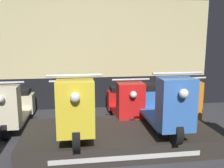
% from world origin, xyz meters
% --- Properties ---
extents(shop_wall_back, '(8.89, 0.09, 3.20)m').
position_xyz_m(shop_wall_back, '(0.00, 3.47, 1.60)').
color(shop_wall_back, black).
rests_on(shop_wall_back, ground_plane).
extents(display_platform, '(2.74, 1.28, 0.25)m').
position_xyz_m(display_platform, '(0.03, 1.37, 0.13)').
color(display_platform, '#2D2823').
rests_on(display_platform, ground_plane).
extents(scooter_display_left, '(0.62, 1.66, 0.92)m').
position_xyz_m(scooter_display_left, '(-0.59, 1.32, 0.61)').
color(scooter_display_left, black).
rests_on(scooter_display_left, display_platform).
extents(scooter_display_right, '(0.62, 1.66, 0.92)m').
position_xyz_m(scooter_display_right, '(0.64, 1.32, 0.61)').
color(scooter_display_right, black).
rests_on(scooter_display_right, display_platform).
extents(scooter_backrow_0, '(0.62, 1.66, 0.92)m').
position_xyz_m(scooter_backrow_0, '(-1.68, 2.42, 0.36)').
color(scooter_backrow_0, black).
rests_on(scooter_backrow_0, ground_plane).
extents(scooter_backrow_1, '(0.62, 1.66, 0.92)m').
position_xyz_m(scooter_backrow_1, '(-0.68, 2.42, 0.36)').
color(scooter_backrow_1, black).
rests_on(scooter_backrow_1, ground_plane).
extents(scooter_backrow_2, '(0.62, 1.66, 0.92)m').
position_xyz_m(scooter_backrow_2, '(0.31, 2.42, 0.36)').
color(scooter_backrow_2, black).
rests_on(scooter_backrow_2, ground_plane).
extents(scooter_backrow_3, '(0.62, 1.66, 0.92)m').
position_xyz_m(scooter_backrow_3, '(1.31, 2.42, 0.36)').
color(scooter_backrow_3, black).
rests_on(scooter_backrow_3, ground_plane).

